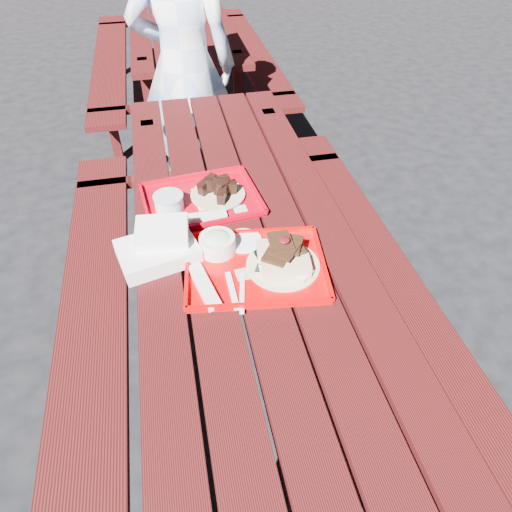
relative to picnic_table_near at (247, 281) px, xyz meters
name	(u,v)px	position (x,y,z in m)	size (l,w,h in m)	color
ground	(249,368)	(0.00, 0.00, -0.56)	(60.00, 60.00, 0.00)	black
picnic_table_near	(247,281)	(0.00, 0.00, 0.00)	(1.41, 2.40, 0.75)	#4A0E10
picnic_table_far	(180,38)	(0.00, 2.80, 0.00)	(1.41, 2.40, 0.75)	#4A0E10
near_tray	(255,258)	(0.00, -0.12, 0.22)	(0.48, 0.39, 0.14)	#DE0002
far_tray	(200,199)	(-0.13, 0.25, 0.21)	(0.45, 0.37, 0.07)	#B20011
white_cloth	(159,246)	(-0.29, -0.01, 0.23)	(0.28, 0.23, 0.10)	white
person	(185,67)	(-0.06, 1.49, 0.24)	(0.59, 0.38, 1.61)	#ADC4F1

